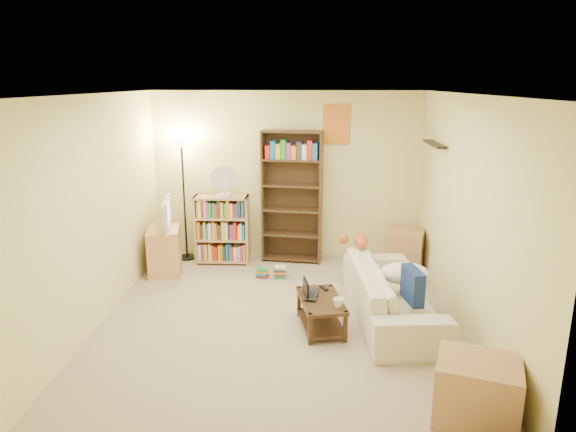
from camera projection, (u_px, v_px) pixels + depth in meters
The scene contains 19 objects.
room at pixel (279, 179), 5.42m from camera, with size 4.50×4.54×2.52m.
sofa at pixel (392, 293), 5.81m from camera, with size 0.96×2.12×0.60m, color beige.
navy_pillow at pixel (413, 285), 5.32m from camera, with size 0.40×0.12×0.36m, color navy.
cream_blanket at pixel (405, 273), 5.81m from camera, with size 0.56×0.40×0.24m, color white.
tabby_cat at pixel (358, 240), 6.47m from camera, with size 0.48×0.20×0.16m.
coffee_table at pixel (321, 310), 5.58m from camera, with size 0.57×0.85×0.35m.
laptop at pixel (316, 295), 5.62m from camera, with size 0.27×0.38×0.03m, color black.
laptop_screen at pixel (306, 288), 5.58m from camera, with size 0.01×0.26×0.17m, color white.
mug at pixel (338, 303), 5.32m from camera, with size 0.12×0.12×0.10m, color white.
tv_remote at pixel (324, 288), 5.80m from camera, with size 0.04×0.14×0.02m, color black.
tv_stand at pixel (164, 251), 7.20m from camera, with size 0.43×0.60×0.64m, color tan.
television at pixel (162, 214), 7.07m from camera, with size 0.24×0.75×0.43m, color black.
tall_bookshelf at pixel (292, 194), 7.51m from camera, with size 0.91×0.40×1.95m.
short_bookshelf at pixel (222, 230), 7.56m from camera, with size 0.79×0.32×1.01m.
desk_fan at pixel (224, 181), 7.32m from camera, with size 0.36×0.20×0.46m.
floor_lamp at pixel (182, 164), 7.49m from camera, with size 0.31×0.31×1.83m.
side_table at pixel (405, 249), 7.39m from camera, with size 0.51×0.51×0.58m, color tan.
end_cabinet at pixel (477, 391), 4.04m from camera, with size 0.63×0.52×0.52m, color tan.
book_stacks at pixel (272, 272), 7.06m from camera, with size 0.41×0.13×0.17m.
Camera 1 is at (0.29, -5.33, 2.63)m, focal length 32.00 mm.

